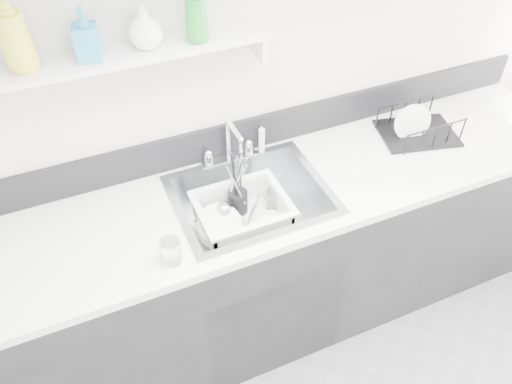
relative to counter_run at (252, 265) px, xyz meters
name	(u,v)px	position (x,y,z in m)	size (l,w,h in m)	color
room_shell	(404,169)	(0.00, -0.80, 1.22)	(3.50, 3.00, 2.60)	silver
counter_run	(252,265)	(0.00, 0.00, 0.00)	(3.20, 0.62, 0.92)	black
backsplash	(225,140)	(0.00, 0.30, 0.54)	(3.20, 0.02, 0.16)	black
sink	(251,210)	(0.00, 0.00, 0.37)	(0.64, 0.52, 0.20)	silver
faucet	(229,150)	(0.00, 0.25, 0.52)	(0.26, 0.18, 0.23)	silver
side_sprayer	(262,139)	(0.16, 0.25, 0.53)	(0.03, 0.03, 0.14)	white
wall_shelf	(131,56)	(-0.35, 0.23, 1.05)	(1.00, 0.16, 0.12)	silver
wash_tub	(243,215)	(-0.04, -0.01, 0.37)	(0.38, 0.31, 0.15)	white
plate_stack	(221,227)	(-0.14, -0.01, 0.33)	(0.23, 0.22, 0.09)	white
utensil_cup	(238,200)	(-0.03, 0.08, 0.37)	(0.09, 0.09, 0.29)	black
ladle	(241,216)	(-0.05, 0.01, 0.35)	(0.30, 0.11, 0.08)	silver
tumbler_in_tub	(274,200)	(0.12, 0.03, 0.36)	(0.07, 0.07, 0.10)	white
tumbler_counter	(171,251)	(-0.40, -0.21, 0.51)	(0.07, 0.07, 0.10)	white
dish_rack	(419,123)	(0.89, 0.08, 0.52)	(0.35, 0.27, 0.12)	black
bowl_small	(271,222)	(0.06, -0.06, 0.33)	(0.12, 0.12, 0.04)	white
soap_bottle_a	(13,32)	(-0.69, 0.23, 1.20)	(0.10, 0.10, 0.26)	yellow
soap_bottle_b	(85,35)	(-0.48, 0.22, 1.16)	(0.08, 0.08, 0.17)	#2B97C6
soap_bottle_c	(145,27)	(-0.29, 0.23, 1.15)	(0.12, 0.12, 0.15)	white
soap_bottle_d	(196,12)	(-0.11, 0.21, 1.18)	(0.08, 0.08, 0.21)	#1F9129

